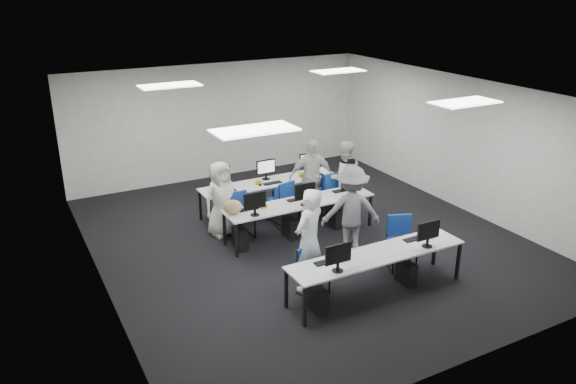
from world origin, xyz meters
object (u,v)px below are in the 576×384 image
photographer (351,210)px  chair_3 (286,215)px  chair_5 (234,217)px  student_2 (221,199)px  student_0 (309,240)px  chair_0 (313,280)px  student_3 (311,177)px  desk_mid (300,204)px  chair_6 (281,208)px  chair_4 (332,203)px  chair_2 (242,224)px  student_1 (344,178)px  chair_1 (401,252)px  desk_front (377,256)px  chair_7 (327,199)px

photographer → chair_3: bearing=-48.3°
chair_5 → student_2: student_2 is taller
student_0 → student_2: size_ratio=1.15×
chair_0 → student_3: bearing=41.2°
chair_0 → desk_mid: bearing=46.8°
student_2 → photographer: size_ratio=0.90×
student_3 → photographer: bearing=-85.1°
desk_mid → chair_6: bearing=89.9°
chair_4 → photographer: bearing=-95.6°
chair_6 → student_3: student_3 is taller
chair_2 → student_1: size_ratio=0.50×
chair_1 → photographer: photographer is taller
chair_1 → chair_3: 2.75m
student_0 → student_3: size_ratio=1.04×
chair_1 → student_1: size_ratio=0.57×
chair_3 → chair_6: size_ratio=0.94×
desk_front → chair_7: size_ratio=3.30×
chair_2 → photographer: photographer is taller
chair_0 → student_0: size_ratio=0.46×
desk_mid → chair_6: (0.00, 0.87, -0.39)m
desk_front → student_0: 1.17m
chair_4 → student_1: 0.62m
chair_6 → student_1: student_1 is taller
desk_mid → chair_0: (-0.96, -2.13, -0.42)m
desk_front → chair_4: 3.45m
chair_7 → student_0: bearing=-128.5°
desk_front → chair_2: chair_2 is taller
desk_mid → student_0: 2.15m
chair_3 → student_1: size_ratio=0.52×
chair_6 → chair_4: bearing=-26.0°
chair_7 → student_3: bearing=171.0°
chair_0 → student_3: 3.51m
chair_0 → photographer: bearing=16.0°
chair_2 → chair_6: 1.13m
chair_7 → chair_6: bearing=176.1°
chair_0 → chair_2: size_ratio=0.99×
student_0 → desk_front: bearing=119.3°
chair_0 → student_0: bearing=62.2°
desk_front → chair_3: chair_3 is taller
chair_5 → student_3: student_3 is taller
chair_0 → student_1: size_ratio=0.49×
chair_4 → student_2: (-2.58, 0.17, 0.51)m
chair_4 → chair_6: size_ratio=0.94×
chair_3 → chair_4: bearing=11.3°
chair_2 → student_1: student_1 is taller
student_0 → student_2: (-0.48, 2.71, -0.12)m
desk_mid → chair_1: size_ratio=3.32×
student_0 → student_3: 3.27m
chair_1 → student_3: 3.01m
chair_3 → student_1: bearing=8.3°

